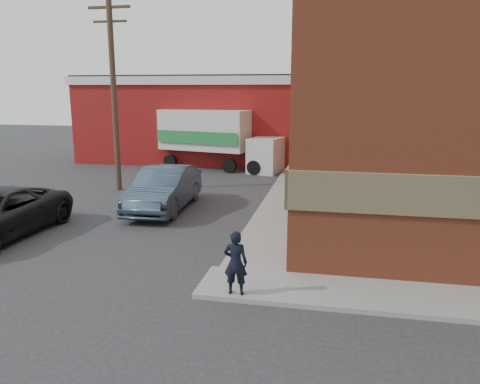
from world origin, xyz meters
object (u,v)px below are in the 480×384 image
at_px(man, 236,263).
at_px(box_truck, 216,135).
at_px(warehouse, 209,118).
at_px(utility_pole, 114,89).
at_px(sedan, 164,189).

bearing_deg(man, box_truck, -75.77).
distance_m(warehouse, man, 22.59).
bearing_deg(utility_pole, man, -52.87).
bearing_deg(sedan, utility_pole, 136.04).
xyz_separation_m(man, box_truck, (-4.91, 17.39, 1.16)).
bearing_deg(warehouse, utility_pole, -97.77).
bearing_deg(sedan, warehouse, 95.66).
relative_size(warehouse, man, 10.79).
relative_size(utility_pole, box_truck, 1.21).
bearing_deg(man, utility_pole, -54.42).
height_order(sedan, box_truck, box_truck).
bearing_deg(warehouse, box_truck, -69.27).
xyz_separation_m(utility_pole, box_truck, (3.07, 6.84, -2.71)).
bearing_deg(warehouse, sedan, -82.03).
xyz_separation_m(utility_pole, man, (7.99, -10.55, -3.87)).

